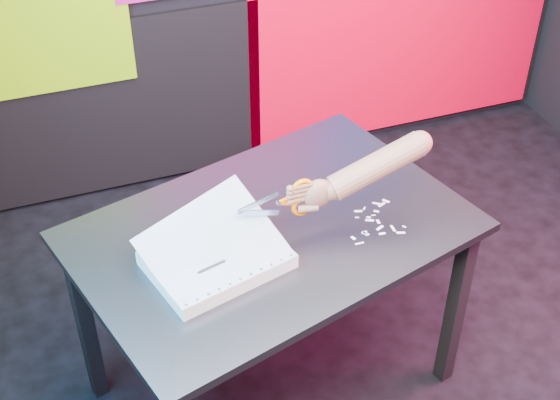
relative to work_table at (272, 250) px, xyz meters
name	(u,v)px	position (x,y,z in m)	size (l,w,h in m)	color
room	(462,41)	(0.51, -0.11, 0.69)	(3.01, 3.01, 2.71)	black
work_table	(272,250)	(0.00, 0.00, 0.00)	(1.36, 1.08, 0.75)	black
printout_stack	(217,259)	(-0.21, -0.11, 0.12)	(0.45, 0.37, 0.20)	beige
scissors	(297,199)	(0.06, -0.06, 0.24)	(0.24, 0.02, 0.13)	#A6ABC5
hand_forearm	(367,170)	(0.28, -0.06, 0.28)	(0.45, 0.08, 0.19)	#965638
paper_clippings	(376,221)	(0.32, -0.08, 0.09)	(0.19, 0.18, 0.00)	white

